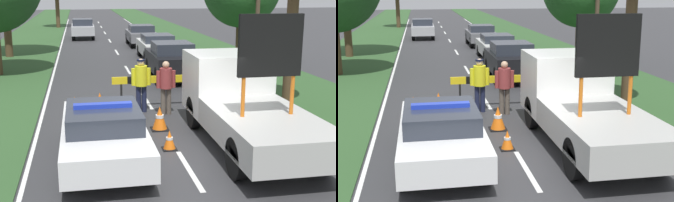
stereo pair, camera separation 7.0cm
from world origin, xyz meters
TOP-DOWN VIEW (x-y plane):
  - ground_plane at (0.00, 0.00)m, footprint 160.00×160.00m
  - lane_markings at (0.00, 17.77)m, footprint 7.23×67.32m
  - grass_verge_left at (-5.98, 20.00)m, footprint 4.62×120.00m
  - grass_verge_right at (5.98, 20.00)m, footprint 4.62×120.00m
  - police_car at (-1.83, 0.05)m, footprint 1.89×4.87m
  - work_truck at (1.83, 0.86)m, footprint 2.17×6.06m
  - road_barrier at (0.24, 4.79)m, footprint 3.08×0.08m
  - police_officer at (-0.39, 4.29)m, footprint 0.63×0.40m
  - pedestrian_civilian at (0.35, 3.84)m, footprint 0.62×0.39m
  - traffic_cone_near_police at (-2.53, 4.46)m, footprint 0.40×0.40m
  - traffic_cone_centre_front at (-1.71, 4.67)m, footprint 0.45×0.45m
  - traffic_cone_near_truck at (-0.18, 0.52)m, footprint 0.36×0.36m
  - traffic_cone_behind_barrier at (-0.13, 2.24)m, footprint 0.50×0.50m
  - queued_car_sedan_black at (1.67, 9.60)m, footprint 1.85×4.00m
  - queued_car_van_white at (2.02, 15.71)m, footprint 1.86×4.47m
  - queued_car_suv_grey at (1.99, 22.36)m, footprint 1.85×4.30m
  - queued_car_sedan_silver at (-1.99, 27.83)m, footprint 1.74×4.33m

SIDE VIEW (x-z plane):
  - ground_plane at x=0.00m, z-range 0.00..0.00m
  - lane_markings at x=0.00m, z-range 0.00..0.01m
  - grass_verge_left at x=-5.98m, z-range 0.00..0.03m
  - grass_verge_right at x=5.98m, z-range 0.00..0.03m
  - traffic_cone_near_truck at x=-0.18m, z-range 0.00..0.50m
  - traffic_cone_near_police at x=-2.53m, z-range 0.00..0.56m
  - traffic_cone_centre_front at x=-1.71m, z-range 0.00..0.61m
  - traffic_cone_behind_barrier at x=-0.13m, z-range 0.00..0.68m
  - police_car at x=-1.83m, z-range -0.01..1.41m
  - queued_car_van_white at x=2.02m, z-range 0.04..1.46m
  - queued_car_suv_grey at x=1.99m, z-range 0.05..1.49m
  - queued_car_sedan_silver at x=-1.99m, z-range 0.04..1.61m
  - queued_car_sedan_black at x=1.67m, z-range 0.04..1.70m
  - road_barrier at x=0.24m, z-range 0.36..1.45m
  - pedestrian_civilian at x=0.35m, z-range 0.15..1.88m
  - police_officer at x=-0.39m, z-range 0.17..1.93m
  - work_truck at x=1.83m, z-range -0.63..2.79m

